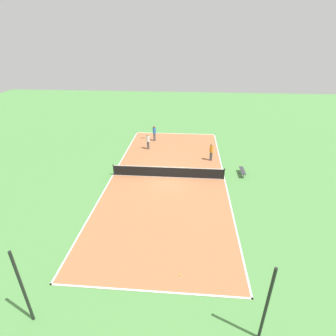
% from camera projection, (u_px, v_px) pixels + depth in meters
% --- Properties ---
extents(ground_plane, '(80.00, 80.00, 0.00)m').
position_uv_depth(ground_plane, '(168.00, 177.00, 23.07)').
color(ground_plane, '#518E47').
extents(court_surface, '(9.97, 23.35, 0.02)m').
position_uv_depth(court_surface, '(168.00, 177.00, 23.07)').
color(court_surface, '#AD6B42').
rests_on(court_surface, ground_plane).
extents(tennis_net, '(9.77, 0.10, 1.03)m').
position_uv_depth(tennis_net, '(168.00, 172.00, 22.83)').
color(tennis_net, black).
rests_on(tennis_net, court_surface).
extents(bench, '(0.36, 1.59, 0.45)m').
position_uv_depth(bench, '(242.00, 171.00, 23.30)').
color(bench, '#333338').
rests_on(bench, ground_plane).
extents(player_near_white, '(0.98, 0.54, 1.72)m').
position_uv_depth(player_near_white, '(148.00, 140.00, 28.38)').
color(player_near_white, '#4C4C51').
rests_on(player_near_white, court_surface).
extents(player_center_orange, '(0.40, 0.40, 1.80)m').
position_uv_depth(player_center_orange, '(211.00, 151.00, 25.70)').
color(player_center_orange, '#4C4C51').
rests_on(player_center_orange, court_surface).
extents(player_near_blue, '(0.68, 0.99, 1.81)m').
position_uv_depth(player_near_blue, '(154.00, 132.00, 30.68)').
color(player_near_blue, '#4C4C51').
rests_on(player_near_blue, court_surface).
extents(tennis_ball_near_net, '(0.07, 0.07, 0.07)m').
position_uv_depth(tennis_ball_near_net, '(180.00, 275.00, 13.53)').
color(tennis_ball_near_net, '#CCE033').
rests_on(tennis_ball_near_net, court_surface).
extents(tennis_ball_right_alley, '(0.07, 0.07, 0.07)m').
position_uv_depth(tennis_ball_right_alley, '(211.00, 137.00, 32.13)').
color(tennis_ball_right_alley, '#CCE033').
rests_on(tennis_ball_right_alley, court_surface).
extents(tennis_ball_far_baseline, '(0.07, 0.07, 0.07)m').
position_uv_depth(tennis_ball_far_baseline, '(127.00, 165.00, 25.17)').
color(tennis_ball_far_baseline, '#CCE033').
rests_on(tennis_ball_far_baseline, court_surface).
extents(fence_post_back_left, '(0.12, 0.12, 3.94)m').
position_uv_depth(fence_post_back_left, '(267.00, 306.00, 9.89)').
color(fence_post_back_left, black).
rests_on(fence_post_back_left, ground_plane).
extents(fence_post_back_right, '(0.12, 0.12, 3.94)m').
position_uv_depth(fence_post_back_right, '(23.00, 288.00, 10.59)').
color(fence_post_back_right, black).
rests_on(fence_post_back_right, ground_plane).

